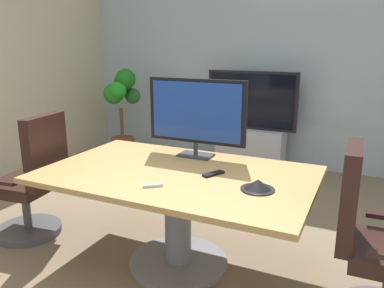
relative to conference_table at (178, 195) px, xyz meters
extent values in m
plane|color=#7A664C|center=(-0.11, -0.16, -0.56)|extent=(7.08, 7.08, 0.00)
cube|color=#9EB2B7|center=(-0.11, 2.89, 0.85)|extent=(5.54, 0.10, 2.83)
cube|color=#B2894C|center=(0.00, 0.00, 0.16)|extent=(1.95, 1.20, 0.04)
cylinder|color=slate|center=(0.00, 0.00, -0.21)|extent=(0.20, 0.20, 0.71)
cylinder|color=slate|center=(0.00, 0.00, -0.55)|extent=(0.76, 0.76, 0.03)
cylinder|color=#4C4C51|center=(-1.44, -0.14, -0.53)|extent=(0.56, 0.56, 0.06)
cylinder|color=#4C4C51|center=(-1.44, -0.14, -0.32)|extent=(0.07, 0.07, 0.36)
cube|color=black|center=(-1.44, -0.14, -0.10)|extent=(0.54, 0.54, 0.10)
cube|color=black|center=(-1.17, -0.11, 0.23)|extent=(0.15, 0.46, 0.60)
cube|color=black|center=(-1.45, 0.12, 0.02)|extent=(0.28, 0.08, 0.03)
cube|color=black|center=(-1.39, -0.39, 0.02)|extent=(0.28, 0.08, 0.03)
cube|color=black|center=(1.17, -0.06, 0.23)|extent=(0.10, 0.46, 0.60)
cube|color=#333338|center=(-0.05, 0.42, 0.19)|extent=(0.28, 0.18, 0.02)
cylinder|color=#333338|center=(-0.05, 0.42, 0.25)|extent=(0.04, 0.04, 0.10)
cube|color=black|center=(-0.05, 0.43, 0.56)|extent=(0.84, 0.04, 0.52)
cube|color=navy|center=(-0.05, 0.41, 0.56)|extent=(0.77, 0.01, 0.47)
cube|color=#B7BABC|center=(-0.20, 2.54, -0.29)|extent=(0.90, 0.36, 0.55)
cube|color=black|center=(-0.20, 2.52, 0.37)|extent=(1.20, 0.06, 0.76)
cube|color=black|center=(-0.20, 2.48, 0.37)|extent=(1.12, 0.01, 0.69)
cylinder|color=brown|center=(-2.06, 2.21, -0.41)|extent=(0.34, 0.34, 0.30)
cylinder|color=brown|center=(-2.06, 2.21, -0.04)|extent=(0.05, 0.05, 0.44)
sphere|color=#1A6D19|center=(-1.95, 2.19, 0.61)|extent=(0.28, 0.28, 0.28)
sphere|color=#236028|center=(-1.96, 2.37, 0.35)|extent=(0.23, 0.23, 0.23)
sphere|color=#1F6F1D|center=(-2.13, 2.39, 0.52)|extent=(0.29, 0.29, 0.29)
sphere|color=#207537|center=(-2.18, 2.21, 0.39)|extent=(0.30, 0.30, 0.30)
sphere|color=#217F1D|center=(-2.09, 2.09, 0.39)|extent=(0.28, 0.28, 0.28)
sphere|color=#229622|center=(-2.00, 2.07, 0.46)|extent=(0.25, 0.25, 0.25)
cone|color=black|center=(0.63, -0.10, 0.22)|extent=(0.19, 0.19, 0.07)
cylinder|color=black|center=(0.63, -0.10, 0.19)|extent=(0.22, 0.22, 0.01)
cube|color=black|center=(0.26, 0.05, 0.19)|extent=(0.12, 0.17, 0.02)
cube|color=silver|center=(0.00, -0.34, 0.19)|extent=(0.12, 0.09, 0.02)
camera|label=1|loc=(1.22, -2.36, 1.09)|focal=35.94mm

